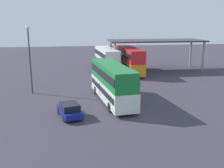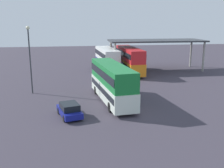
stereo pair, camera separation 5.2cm
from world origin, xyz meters
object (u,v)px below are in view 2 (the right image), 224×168
(lamppost_tall, at_px, (30,52))
(double_decker_mid_row, at_px, (130,59))
(double_decker_main, at_px, (112,81))
(parked_hatchback, at_px, (69,110))
(double_decker_near_canopy, at_px, (107,59))

(lamppost_tall, bearing_deg, double_decker_mid_row, 36.54)
(double_decker_main, xyz_separation_m, lamppost_tall, (-9.25, 4.90, 2.85))
(double_decker_main, relative_size, parked_hatchback, 2.80)
(double_decker_near_canopy, height_order, lamppost_tall, lamppost_tall)
(double_decker_near_canopy, distance_m, lamppost_tall, 17.07)
(double_decker_near_canopy, bearing_deg, double_decker_mid_row, -114.76)
(parked_hatchback, distance_m, lamppost_tall, 11.05)
(double_decker_near_canopy, bearing_deg, double_decker_main, 170.45)
(double_decker_main, distance_m, double_decker_mid_row, 16.95)
(parked_hatchback, height_order, double_decker_mid_row, double_decker_mid_row)
(double_decker_near_canopy, bearing_deg, lamppost_tall, 135.07)
(double_decker_main, height_order, double_decker_mid_row, double_decker_mid_row)
(parked_hatchback, xyz_separation_m, double_decker_mid_row, (10.40, 20.10, 1.69))
(double_decker_main, distance_m, parked_hatchback, 6.48)
(double_decker_main, bearing_deg, double_decker_mid_row, -25.77)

